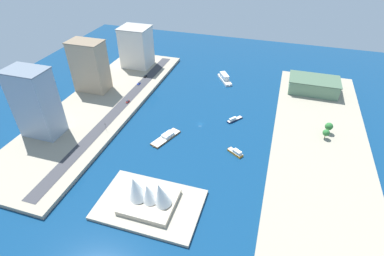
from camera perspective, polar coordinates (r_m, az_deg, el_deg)
ground_plane at (r=252.19m, az=1.55°, el=0.81°), size 440.00×440.00×0.00m
quay_west at (r=248.53m, az=23.02°, el=-2.65°), size 70.00×240.00×3.00m
quay_east at (r=287.10m, az=-16.93°, el=4.21°), size 70.00×240.00×3.00m
peninsula_point at (r=188.64m, az=-7.96°, el=-14.12°), size 61.68×40.86×2.00m
road_strip at (r=276.28m, az=-13.42°, el=3.91°), size 10.12×228.00×0.15m
barge_flat_brown at (r=236.22m, az=-4.90°, el=-1.71°), size 17.03×28.00×3.40m
patrol_launch_navy at (r=257.90m, az=7.99°, el=1.63°), size 11.93×13.98×3.39m
ferry_white_commuter at (r=321.32m, az=6.17°, el=9.37°), size 19.94×26.39×7.14m
water_taxi_orange at (r=222.78m, az=8.27°, el=-4.56°), size 12.84×9.99×3.91m
terminal_long_green at (r=313.19m, az=21.99°, el=7.55°), size 46.24×28.26×13.25m
apartment_midrise_tan at (r=302.96m, az=-18.78°, el=11.00°), size 31.62×20.11×47.76m
tower_tall_glass at (r=250.67m, az=-27.48°, el=4.21°), size 30.14×20.25×53.36m
hotel_broad_white at (r=346.24m, az=-10.47°, el=14.87°), size 31.19×27.25×42.83m
suv_black at (r=324.63m, az=-8.82°, el=9.65°), size 2.07×4.60×1.54m
hatchback_blue at (r=310.79m, az=-10.02°, el=8.29°), size 2.00×4.40×1.63m
pickup_red at (r=281.32m, az=-12.07°, el=4.94°), size 1.99×4.48×1.72m
traffic_light_waterfront at (r=246.44m, az=-16.06°, el=0.39°), size 0.36×0.36×6.50m
opera_landmark at (r=182.84m, az=-8.36°, el=-12.43°), size 30.94×27.59×18.75m
park_tree_cluster at (r=253.56m, az=24.30°, el=-0.16°), size 7.84×13.75×9.09m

